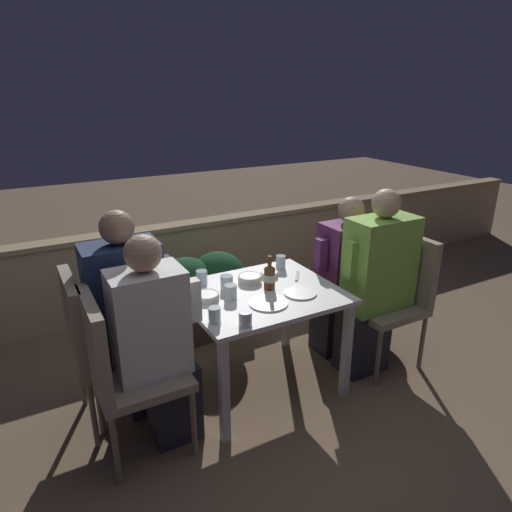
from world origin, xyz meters
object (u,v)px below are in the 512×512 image
at_px(person_white_polo, 158,343).
at_px(person_green_blouse, 375,283).
at_px(chair_left_near, 118,363).
at_px(chair_right_far, 365,274).
at_px(chair_right_near, 396,288).
at_px(person_navy_jumper, 132,316).
at_px(chair_left_far, 97,337).
at_px(potted_plant, 357,269).
at_px(person_purple_stripe, 343,276).
at_px(beer_bottle, 270,276).

height_order(person_white_polo, person_green_blouse, person_green_blouse).
bearing_deg(chair_left_near, chair_right_far, 9.02).
distance_m(chair_left_near, chair_right_near, 1.96).
bearing_deg(chair_left_near, person_navy_jumper, 63.37).
relative_size(chair_left_far, chair_right_far, 1.00).
relative_size(person_white_polo, person_navy_jumper, 0.96).
bearing_deg(person_green_blouse, person_white_polo, 179.79).
height_order(chair_left_near, potted_plant, chair_left_near).
bearing_deg(person_green_blouse, chair_left_near, 179.82).
xyz_separation_m(person_purple_stripe, beer_bottle, (-0.72, -0.14, 0.19)).
height_order(person_navy_jumper, potted_plant, person_navy_jumper).
distance_m(chair_left_near, chair_right_far, 1.97).
distance_m(person_white_polo, chair_right_far, 1.76).
bearing_deg(person_navy_jumper, person_white_polo, -81.31).
bearing_deg(chair_right_far, person_purple_stripe, 180.00).
distance_m(chair_left_far, person_purple_stripe, 1.78).
xyz_separation_m(person_green_blouse, beer_bottle, (-0.73, 0.18, 0.14)).
xyz_separation_m(person_white_polo, person_green_blouse, (1.53, -0.01, 0.03)).
relative_size(person_navy_jumper, person_green_blouse, 0.99).
xyz_separation_m(chair_right_far, potted_plant, (0.25, 0.36, -0.13)).
height_order(person_green_blouse, beer_bottle, person_green_blouse).
bearing_deg(person_white_polo, chair_right_near, -0.18).
relative_size(person_white_polo, chair_right_near, 1.30).
height_order(chair_left_far, person_navy_jumper, person_navy_jumper).
distance_m(chair_right_far, potted_plant, 0.46).
bearing_deg(person_white_polo, potted_plant, 18.75).
height_order(person_green_blouse, chair_right_far, person_green_blouse).
distance_m(chair_left_near, beer_bottle, 1.05).
bearing_deg(person_white_polo, person_purple_stripe, 11.51).
distance_m(person_purple_stripe, potted_plant, 0.62).
height_order(person_green_blouse, potted_plant, person_green_blouse).
bearing_deg(person_white_polo, beer_bottle, 12.24).
distance_m(chair_left_near, person_navy_jumper, 0.37).
bearing_deg(chair_right_far, chair_left_far, 179.48).
xyz_separation_m(chair_left_far, person_green_blouse, (1.79, -0.33, 0.08)).
height_order(chair_left_near, chair_right_far, same).
height_order(person_white_polo, potted_plant, person_white_polo).
xyz_separation_m(person_white_polo, person_purple_stripe, (1.51, 0.31, -0.03)).
xyz_separation_m(chair_left_near, chair_left_far, (-0.05, 0.33, 0.00)).
height_order(person_navy_jumper, chair_right_near, person_navy_jumper).
distance_m(person_green_blouse, beer_bottle, 0.77).
height_order(chair_left_far, chair_right_far, same).
relative_size(beer_bottle, potted_plant, 0.31).
bearing_deg(chair_right_near, person_green_blouse, 180.00).
distance_m(chair_left_far, chair_right_far, 1.99).
relative_size(person_green_blouse, person_purple_stripe, 1.10).
bearing_deg(potted_plant, chair_right_far, -124.87).
bearing_deg(chair_right_near, chair_left_near, 179.84).
bearing_deg(beer_bottle, person_purple_stripe, 10.69).
bearing_deg(person_green_blouse, chair_right_far, 57.84).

